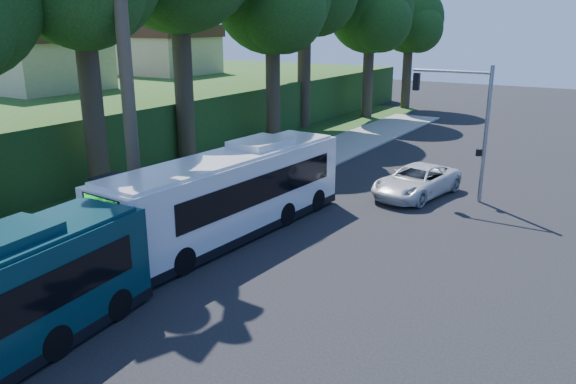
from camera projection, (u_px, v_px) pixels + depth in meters
The scene contains 13 objects.
ground at pixel (304, 245), 23.64m from camera, with size 140.00×140.00×0.00m, color black.
sidewalk at pixel (174, 214), 27.31m from camera, with size 4.50×70.00×0.12m, color gray.
red_curb at pixel (149, 250), 22.89m from camera, with size 0.25×30.00×0.13m, color maroon.
grass_verge at pixel (161, 175), 34.26m from camera, with size 8.00×70.00×0.06m, color #234719.
bus_shelter at pixel (127, 194), 24.45m from camera, with size 3.20×1.51×2.55m.
stop_sign_pole at pixel (118, 209), 21.70m from camera, with size 0.35×0.06×3.17m.
traffic_signal_pole at pixel (467, 116), 28.59m from camera, with size 4.10×0.30×7.00m.
hillside_backdrop at pixel (129, 102), 48.48m from camera, with size 24.00×60.00×8.80m.
tree_2 at pixel (273, 1), 39.62m from camera, with size 8.82×8.40×15.12m.
tree_4 at pixel (371, 14), 52.60m from camera, with size 8.40×8.00×14.14m.
tree_5 at pixel (411, 23), 58.83m from camera, with size 7.35×7.00×12.86m.
white_bus at pixel (232, 192), 24.37m from camera, with size 3.64×13.27×3.91m.
pickup at pixel (416, 181), 30.13m from camera, with size 2.73×5.91×1.64m, color silver.
Camera 1 is at (11.03, -19.04, 8.97)m, focal length 35.00 mm.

